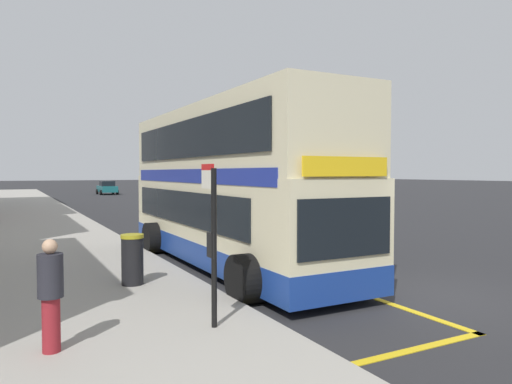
{
  "coord_description": "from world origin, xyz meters",
  "views": [
    {
      "loc": [
        -7.92,
        -7.1,
        2.61
      ],
      "look_at": [
        -1.93,
        4.16,
        2.08
      ],
      "focal_mm": 32.99,
      "sensor_mm": 36.0,
      "label": 1
    }
  ],
  "objects": [
    {
      "name": "parked_car_teal_distant",
      "position": [
        2.69,
        50.82,
        0.8
      ],
      "size": [
        2.09,
        4.2,
        1.62
      ],
      "rotation": [
        0.0,
        0.0,
        -0.04
      ],
      "color": "#196066",
      "rests_on": "ground"
    },
    {
      "name": "double_decker_bus",
      "position": [
        -2.46,
        4.89,
        2.06
      ],
      "size": [
        3.14,
        10.45,
        4.4
      ],
      "color": "beige",
      "rests_on": "ground"
    },
    {
      "name": "bus_stop_sign",
      "position": [
        -5.03,
        -0.16,
        1.69
      ],
      "size": [
        0.09,
        0.51,
        2.61
      ],
      "color": "black",
      "rests_on": "pavement_near"
    },
    {
      "name": "litter_bin",
      "position": [
        -5.5,
        3.26,
        0.7
      ],
      "size": [
        0.5,
        0.5,
        1.11
      ],
      "color": "black",
      "rests_on": "pavement_near"
    },
    {
      "name": "pedestrian_waiting_near_sign",
      "position": [
        -7.41,
        -0.15,
        0.98
      ],
      "size": [
        0.34,
        0.34,
        1.56
      ],
      "color": "maroon",
      "rests_on": "pavement_near"
    },
    {
      "name": "pavement_near",
      "position": [
        -7.0,
        32.0,
        0.07
      ],
      "size": [
        6.0,
        76.0,
        0.14
      ],
      "primitive_type": "cube",
      "color": "#A39E93",
      "rests_on": "ground"
    },
    {
      "name": "ground_plane",
      "position": [
        0.0,
        32.0,
        0.0
      ],
      "size": [
        260.0,
        260.0,
        0.0
      ],
      "primitive_type": "plane",
      "color": "#28282B"
    },
    {
      "name": "bus_bay_markings",
      "position": [
        -2.58,
        4.87,
        0.01
      ],
      "size": [
        2.85,
        14.26,
        0.01
      ],
      "color": "gold",
      "rests_on": "ground"
    }
  ]
}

